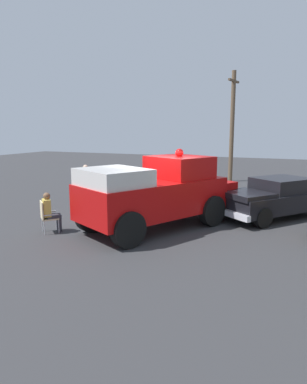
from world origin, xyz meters
The scene contains 8 objects.
ground_plane centered at (0.00, 0.00, 0.00)m, with size 60.00×60.00×0.00m, color #333335.
vintage_fire_truck centered at (-0.15, -0.02, 1.20)m, with size 4.62×6.29×2.59m.
classic_hot_rod centered at (-3.56, -2.96, 0.75)m, with size 4.14×4.58×1.46m.
lawn_chair_near_truck centered at (2.87, 1.96, 0.59)m, with size 0.69×0.69×1.02m.
spectator_seated centered at (2.78, 1.87, 0.70)m, with size 0.63×0.64×1.29m.
spectator_standing centered at (4.40, -2.54, 0.96)m, with size 0.65×0.29×1.68m.
utility_pole centered at (-0.27, -11.38, 3.46)m, with size 0.35×1.70×6.64m.
traffic_cone centered at (2.88, -0.40, 0.31)m, with size 0.40×0.40×0.64m.
Camera 1 is at (-4.50, 10.50, 3.27)m, focal length 32.94 mm.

